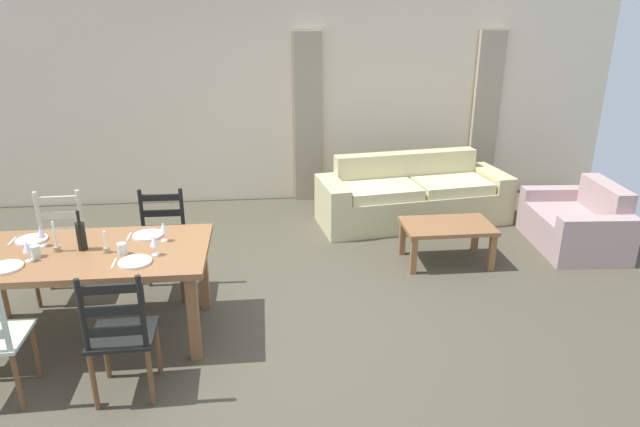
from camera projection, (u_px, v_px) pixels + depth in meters
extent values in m
cube|color=#4B4636|center=(255.00, 326.00, 4.67)|extent=(9.60, 9.60, 0.02)
cube|color=beige|center=(252.00, 99.00, 7.26)|extent=(9.60, 0.16, 2.70)
cube|color=tan|center=(308.00, 119.00, 7.29)|extent=(0.35, 0.08, 2.20)
cube|color=tan|center=(485.00, 116.00, 7.52)|extent=(0.35, 0.08, 2.20)
cube|color=#8E5E38|center=(82.00, 254.00, 4.25)|extent=(1.90, 0.96, 0.05)
cube|color=#8E5E38|center=(194.00, 317.00, 4.11)|extent=(0.08, 0.08, 0.70)
cube|color=#8E5E38|center=(203.00, 271.00, 4.82)|extent=(0.08, 0.08, 0.70)
cylinder|color=brown|center=(36.00, 352.00, 3.93)|extent=(0.04, 0.04, 0.43)
cylinder|color=brown|center=(18.00, 382.00, 3.62)|extent=(0.04, 0.04, 0.43)
cylinder|color=beige|center=(3.00, 316.00, 3.44)|extent=(0.04, 0.04, 0.50)
cube|color=black|center=(123.00, 335.00, 3.72)|extent=(0.43, 0.41, 0.03)
cylinder|color=brown|center=(106.00, 351.00, 3.94)|extent=(0.04, 0.04, 0.43)
cylinder|color=brown|center=(158.00, 347.00, 3.98)|extent=(0.04, 0.04, 0.43)
cylinder|color=brown|center=(94.00, 382.00, 3.62)|extent=(0.04, 0.04, 0.43)
cylinder|color=brown|center=(151.00, 377.00, 3.66)|extent=(0.04, 0.04, 0.43)
cylinder|color=black|center=(82.00, 315.00, 3.45)|extent=(0.04, 0.04, 0.50)
cylinder|color=black|center=(142.00, 312.00, 3.49)|extent=(0.04, 0.04, 0.50)
cube|color=black|center=(115.00, 331.00, 3.51)|extent=(0.38, 0.03, 0.06)
cube|color=black|center=(112.00, 311.00, 3.46)|extent=(0.38, 0.03, 0.06)
cube|color=black|center=(109.00, 289.00, 3.41)|extent=(0.38, 0.03, 0.06)
cube|color=beige|center=(59.00, 252.00, 4.96)|extent=(0.44, 0.42, 0.03)
cylinder|color=brown|center=(80.00, 282.00, 4.91)|extent=(0.04, 0.04, 0.43)
cylinder|color=brown|center=(36.00, 285.00, 4.86)|extent=(0.04, 0.04, 0.43)
cylinder|color=brown|center=(89.00, 266.00, 5.22)|extent=(0.04, 0.04, 0.43)
cylinder|color=brown|center=(48.00, 268.00, 5.18)|extent=(0.04, 0.04, 0.43)
cylinder|color=beige|center=(81.00, 216.00, 5.05)|extent=(0.04, 0.04, 0.50)
cylinder|color=beige|center=(39.00, 218.00, 5.00)|extent=(0.04, 0.04, 0.50)
cube|color=beige|center=(63.00, 231.00, 5.07)|extent=(0.38, 0.04, 0.06)
cube|color=beige|center=(60.00, 215.00, 5.02)|extent=(0.38, 0.04, 0.06)
cube|color=beige|center=(57.00, 200.00, 4.97)|extent=(0.38, 0.04, 0.06)
cube|color=black|center=(162.00, 249.00, 5.01)|extent=(0.42, 0.40, 0.03)
cylinder|color=brown|center=(182.00, 280.00, 4.95)|extent=(0.04, 0.04, 0.43)
cylinder|color=brown|center=(141.00, 282.00, 4.92)|extent=(0.04, 0.04, 0.43)
cylinder|color=brown|center=(187.00, 263.00, 5.27)|extent=(0.04, 0.04, 0.43)
cylinder|color=brown|center=(148.00, 265.00, 5.23)|extent=(0.04, 0.04, 0.43)
cylinder|color=black|center=(182.00, 215.00, 5.09)|extent=(0.04, 0.04, 0.50)
cylinder|color=black|center=(142.00, 216.00, 5.06)|extent=(0.04, 0.04, 0.50)
cube|color=black|center=(164.00, 228.00, 5.12)|extent=(0.38, 0.03, 0.06)
cube|color=black|center=(162.00, 213.00, 5.07)|extent=(0.38, 0.03, 0.06)
cube|color=black|center=(160.00, 198.00, 5.02)|extent=(0.38, 0.03, 0.06)
cylinder|color=white|center=(5.00, 267.00, 3.96)|extent=(0.24, 0.24, 0.02)
cylinder|color=white|center=(135.00, 262.00, 4.05)|extent=(0.24, 0.24, 0.02)
cube|color=silver|center=(114.00, 264.00, 4.04)|extent=(0.02, 0.17, 0.01)
cylinder|color=white|center=(32.00, 240.00, 4.43)|extent=(0.24, 0.24, 0.02)
cube|color=silver|center=(12.00, 241.00, 4.42)|extent=(0.02, 0.17, 0.01)
cylinder|color=white|center=(148.00, 235.00, 4.51)|extent=(0.24, 0.24, 0.02)
cube|color=silver|center=(129.00, 237.00, 4.50)|extent=(0.02, 0.17, 0.01)
cylinder|color=black|center=(81.00, 236.00, 4.23)|extent=(0.07, 0.07, 0.22)
cylinder|color=black|center=(78.00, 218.00, 4.18)|extent=(0.02, 0.02, 0.08)
cylinder|color=black|center=(77.00, 212.00, 4.16)|extent=(0.03, 0.03, 0.02)
cylinder|color=white|center=(30.00, 261.00, 4.08)|extent=(0.06, 0.06, 0.01)
cylinder|color=white|center=(29.00, 256.00, 4.07)|extent=(0.01, 0.01, 0.07)
cone|color=white|center=(27.00, 246.00, 4.04)|extent=(0.06, 0.06, 0.08)
cylinder|color=white|center=(156.00, 255.00, 4.18)|extent=(0.06, 0.06, 0.01)
cylinder|color=white|center=(155.00, 250.00, 4.16)|extent=(0.01, 0.01, 0.07)
cone|color=white|center=(154.00, 241.00, 4.14)|extent=(0.06, 0.06, 0.08)
cylinder|color=white|center=(43.00, 246.00, 4.33)|extent=(0.06, 0.06, 0.01)
cylinder|color=white|center=(42.00, 241.00, 4.32)|extent=(0.01, 0.01, 0.07)
cone|color=white|center=(40.00, 232.00, 4.29)|extent=(0.06, 0.06, 0.08)
cylinder|color=white|center=(165.00, 241.00, 4.43)|extent=(0.06, 0.06, 0.01)
cylinder|color=white|center=(164.00, 236.00, 4.41)|extent=(0.01, 0.01, 0.07)
cone|color=white|center=(163.00, 227.00, 4.39)|extent=(0.06, 0.06, 0.08)
cylinder|color=silver|center=(122.00, 249.00, 4.17)|extent=(0.07, 0.07, 0.09)
cylinder|color=silver|center=(36.00, 251.00, 4.13)|extent=(0.07, 0.07, 0.09)
cylinder|color=#998C66|center=(57.00, 249.00, 4.24)|extent=(0.05, 0.05, 0.04)
cylinder|color=white|center=(54.00, 234.00, 4.19)|extent=(0.02, 0.02, 0.20)
cylinder|color=#998C66|center=(107.00, 250.00, 4.22)|extent=(0.05, 0.05, 0.04)
cylinder|color=white|center=(105.00, 239.00, 4.19)|extent=(0.02, 0.02, 0.13)
cube|color=#CAC08D|center=(413.00, 206.00, 6.80)|extent=(1.89, 1.04, 0.40)
cube|color=#CAC08D|center=(405.00, 183.00, 7.00)|extent=(1.81, 0.45, 0.80)
cube|color=#CAC08D|center=(489.00, 193.00, 7.00)|extent=(0.35, 0.83, 0.58)
cube|color=#CAC08D|center=(332.00, 206.00, 6.54)|extent=(0.35, 0.83, 0.58)
cube|color=beige|center=(451.00, 184.00, 6.76)|extent=(0.94, 0.75, 0.12)
cube|color=beige|center=(380.00, 190.00, 6.56)|extent=(0.94, 0.75, 0.12)
cube|color=#8E5E38|center=(447.00, 226.00, 5.66)|extent=(0.90, 0.56, 0.04)
cube|color=#8E5E38|center=(413.00, 256.00, 5.49)|extent=(0.06, 0.06, 0.38)
cube|color=#8E5E38|center=(492.00, 253.00, 5.56)|extent=(0.06, 0.06, 0.38)
cube|color=#8E5E38|center=(402.00, 238.00, 5.91)|extent=(0.06, 0.06, 0.38)
cube|color=#8E5E38|center=(475.00, 235.00, 5.99)|extent=(0.06, 0.06, 0.38)
cube|color=#B59694|center=(573.00, 230.00, 6.11)|extent=(0.85, 0.85, 0.38)
cube|color=#B59694|center=(602.00, 215.00, 6.06)|extent=(0.26, 0.81, 0.72)
cube|color=#B59694|center=(596.00, 242.00, 5.63)|extent=(0.81, 0.24, 0.52)
cube|color=#B59694|center=(555.00, 209.00, 6.55)|extent=(0.81, 0.24, 0.52)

